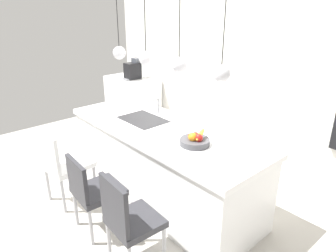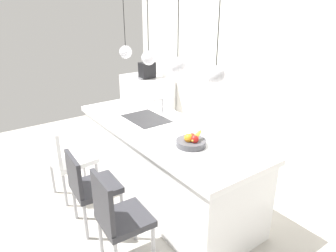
{
  "view_description": "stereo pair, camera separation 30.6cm",
  "coord_description": "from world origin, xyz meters",
  "views": [
    {
      "loc": [
        2.41,
        -2.04,
        2.18
      ],
      "look_at": [
        0.1,
        0.0,
        0.94
      ],
      "focal_mm": 32.98,
      "sensor_mm": 36.0,
      "label": 1
    },
    {
      "loc": [
        2.6,
        -1.8,
        2.18
      ],
      "look_at": [
        0.1,
        0.0,
        0.94
      ],
      "focal_mm": 32.98,
      "sensor_mm": 36.0,
      "label": 2
    }
  ],
  "objects": [
    {
      "name": "chair_near",
      "position": [
        -0.67,
        -0.9,
        0.5
      ],
      "size": [
        0.45,
        0.5,
        0.89
      ],
      "color": "white",
      "rests_on": "ground"
    },
    {
      "name": "kitchen_island",
      "position": [
        0.0,
        0.0,
        0.45
      ],
      "size": [
        2.5,
        0.91,
        0.89
      ],
      "color": "white",
      "rests_on": "ground"
    },
    {
      "name": "chair_far",
      "position": [
        0.61,
        -0.9,
        0.5
      ],
      "size": [
        0.44,
        0.43,
        0.9
      ],
      "color": "#333338",
      "rests_on": "ground"
    },
    {
      "name": "sink_basin",
      "position": [
        -0.35,
        0.0,
        0.89
      ],
      "size": [
        0.56,
        0.4,
        0.02
      ],
      "primitive_type": "cube",
      "color": "#2D2D30",
      "rests_on": "kitchen_island"
    },
    {
      "name": "chair_middle",
      "position": [
        -0.01,
        -0.89,
        0.48
      ],
      "size": [
        0.45,
        0.47,
        0.83
      ],
      "color": "#333338",
      "rests_on": "ground"
    },
    {
      "name": "pendant_light_left",
      "position": [
        -0.78,
        0.0,
        1.63
      ],
      "size": [
        0.16,
        0.16,
        0.76
      ],
      "color": "silver"
    },
    {
      "name": "back_wall",
      "position": [
        0.0,
        1.65,
        1.3
      ],
      "size": [
        6.0,
        0.1,
        2.6
      ],
      "primitive_type": "cube",
      "color": "silver",
      "rests_on": "ground"
    },
    {
      "name": "coffee_machine",
      "position": [
        -2.36,
        1.28,
        0.99
      ],
      "size": [
        0.2,
        0.35,
        0.38
      ],
      "color": "black",
      "rests_on": "side_counter"
    },
    {
      "name": "fruit_bowl",
      "position": [
        0.55,
        -0.05,
        0.94
      ],
      "size": [
        0.29,
        0.29,
        0.16
      ],
      "color": "#4C4C51",
      "rests_on": "kitchen_island"
    },
    {
      "name": "pendant_light_center_right",
      "position": [
        0.26,
        0.0,
        1.63
      ],
      "size": [
        0.16,
        0.16,
        0.76
      ],
      "color": "silver"
    },
    {
      "name": "pendant_light_center_left",
      "position": [
        -0.26,
        0.0,
        1.63
      ],
      "size": [
        0.16,
        0.16,
        0.76
      ],
      "color": "silver"
    },
    {
      "name": "faucet",
      "position": [
        -0.35,
        0.21,
        1.04
      ],
      "size": [
        0.02,
        0.17,
        0.22
      ],
      "color": "silver",
      "rests_on": "kitchen_island"
    },
    {
      "name": "side_counter",
      "position": [
        -2.4,
        1.28,
        0.42
      ],
      "size": [
        1.1,
        0.6,
        0.83
      ],
      "primitive_type": "cube",
      "color": "white",
      "rests_on": "ground"
    },
    {
      "name": "pendant_light_right",
      "position": [
        0.78,
        0.0,
        1.63
      ],
      "size": [
        0.16,
        0.16,
        0.76
      ],
      "color": "silver"
    },
    {
      "name": "floor",
      "position": [
        0.0,
        0.0,
        0.0
      ],
      "size": [
        6.6,
        6.6,
        0.0
      ],
      "primitive_type": "plane",
      "color": "#BCB7AD",
      "rests_on": "ground"
    }
  ]
}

